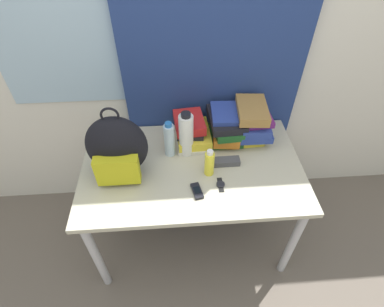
{
  "coord_description": "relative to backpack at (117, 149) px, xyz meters",
  "views": [
    {
      "loc": [
        -0.09,
        -0.79,
        1.98
      ],
      "look_at": [
        0.0,
        0.38,
        0.82
      ],
      "focal_mm": 28.0,
      "sensor_mm": 36.0,
      "label": 1
    }
  ],
  "objects": [
    {
      "name": "curtain_blue",
      "position": [
        0.55,
        0.42,
        0.35
      ],
      "size": [
        1.08,
        0.04,
        2.5
      ],
      "color": "navy",
      "rests_on": "ground_plane"
    },
    {
      "name": "book_stack_right",
      "position": [
        0.77,
        0.24,
        -0.06
      ],
      "size": [
        0.23,
        0.28,
        0.24
      ],
      "color": "yellow",
      "rests_on": "desk"
    },
    {
      "name": "cell_phone",
      "position": [
        0.41,
        -0.18,
        -0.17
      ],
      "size": [
        0.07,
        0.11,
        0.02
      ],
      "color": "black",
      "rests_on": "desk"
    },
    {
      "name": "desk",
      "position": [
        0.39,
        0.02,
        -0.26
      ],
      "size": [
        1.27,
        0.76,
        0.72
      ],
      "color": "#B7B299",
      "rests_on": "ground_plane"
    },
    {
      "name": "sunscreen_bottle",
      "position": [
        0.49,
        -0.05,
        -0.1
      ],
      "size": [
        0.05,
        0.05,
        0.17
      ],
      "color": "yellow",
      "rests_on": "desk"
    },
    {
      "name": "wristwatch",
      "position": [
        0.54,
        -0.14,
        -0.18
      ],
      "size": [
        0.05,
        0.1,
        0.01
      ],
      "color": "black",
      "rests_on": "desk"
    },
    {
      "name": "wall_back",
      "position": [
        0.39,
        0.48,
        0.35
      ],
      "size": [
        6.0,
        0.06,
        2.5
      ],
      "color": "silver",
      "rests_on": "ground_plane"
    },
    {
      "name": "sunglasses_case",
      "position": [
        0.59,
        0.02,
        -0.16
      ],
      "size": [
        0.15,
        0.06,
        0.04
      ],
      "color": "#47474C",
      "rests_on": "desk"
    },
    {
      "name": "ground_plane",
      "position": [
        0.39,
        -0.36,
        -0.9
      ],
      "size": [
        12.0,
        12.0,
        0.0
      ],
      "primitive_type": "plane",
      "color": "#665B51"
    },
    {
      "name": "water_bottle",
      "position": [
        0.27,
        0.13,
        -0.07
      ],
      "size": [
        0.06,
        0.06,
        0.23
      ],
      "color": "silver",
      "rests_on": "desk"
    },
    {
      "name": "backpack",
      "position": [
        0.0,
        0.0,
        0.0
      ],
      "size": [
        0.32,
        0.22,
        0.44
      ],
      "color": "black",
      "rests_on": "desk"
    },
    {
      "name": "book_stack_center",
      "position": [
        0.62,
        0.25,
        -0.08
      ],
      "size": [
        0.22,
        0.3,
        0.2
      ],
      "color": "#1E5623",
      "rests_on": "desk"
    },
    {
      "name": "book_stack_left",
      "position": [
        0.41,
        0.24,
        -0.1
      ],
      "size": [
        0.22,
        0.28,
        0.16
      ],
      "color": "silver",
      "rests_on": "desk"
    },
    {
      "name": "sports_bottle",
      "position": [
        0.37,
        0.13,
        -0.04
      ],
      "size": [
        0.08,
        0.08,
        0.29
      ],
      "color": "white",
      "rests_on": "desk"
    }
  ]
}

